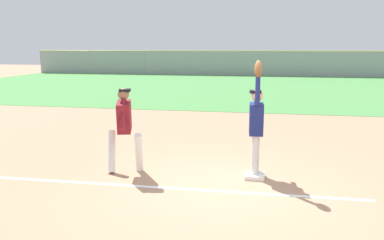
{
  "coord_description": "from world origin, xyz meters",
  "views": [
    {
      "loc": [
        0.62,
        -6.88,
        2.54
      ],
      "look_at": [
        -0.84,
        0.85,
        1.05
      ],
      "focal_mm": 36.89,
      "sensor_mm": 36.0,
      "label": 1
    }
  ],
  "objects_px": {
    "baseball": "(257,93)",
    "parked_car_green": "(155,64)",
    "parked_car_black": "(252,66)",
    "parked_car_red": "(361,66)",
    "runner": "(124,124)",
    "parked_car_tan": "(306,66)",
    "first_base": "(255,176)",
    "parked_car_white": "(204,65)",
    "fielder": "(256,121)"
  },
  "relations": [
    {
      "from": "baseball",
      "to": "parked_car_green",
      "type": "height_order",
      "value": "baseball"
    },
    {
      "from": "parked_car_black",
      "to": "parked_car_red",
      "type": "xyz_separation_m",
      "value": [
        9.79,
        0.85,
        0.0
      ]
    },
    {
      "from": "runner",
      "to": "baseball",
      "type": "bearing_deg",
      "value": -5.87
    },
    {
      "from": "parked_car_black",
      "to": "parked_car_tan",
      "type": "height_order",
      "value": "same"
    },
    {
      "from": "first_base",
      "to": "parked_car_white",
      "type": "relative_size",
      "value": 0.08
    },
    {
      "from": "parked_car_black",
      "to": "fielder",
      "type": "bearing_deg",
      "value": -84.41
    },
    {
      "from": "runner",
      "to": "parked_car_green",
      "type": "distance_m",
      "value": 32.11
    },
    {
      "from": "parked_car_black",
      "to": "parked_car_red",
      "type": "height_order",
      "value": "same"
    },
    {
      "from": "parked_car_white",
      "to": "parked_car_black",
      "type": "height_order",
      "value": "same"
    },
    {
      "from": "first_base",
      "to": "parked_car_white",
      "type": "distance_m",
      "value": 31.28
    },
    {
      "from": "baseball",
      "to": "parked_car_tan",
      "type": "xyz_separation_m",
      "value": [
        3.72,
        30.47,
        -0.96
      ]
    },
    {
      "from": "parked_car_black",
      "to": "parked_car_tan",
      "type": "relative_size",
      "value": 1.0
    },
    {
      "from": "runner",
      "to": "parked_car_red",
      "type": "xyz_separation_m",
      "value": [
        11.14,
        30.93,
        -0.32
      ]
    },
    {
      "from": "parked_car_white",
      "to": "parked_car_red",
      "type": "relative_size",
      "value": 1.01
    },
    {
      "from": "parked_car_red",
      "to": "parked_car_white",
      "type": "bearing_deg",
      "value": 177.47
    },
    {
      "from": "fielder",
      "to": "runner",
      "type": "bearing_deg",
      "value": 1.06
    },
    {
      "from": "fielder",
      "to": "parked_car_red",
      "type": "relative_size",
      "value": 0.51
    },
    {
      "from": "fielder",
      "to": "parked_car_white",
      "type": "bearing_deg",
      "value": -82.95
    },
    {
      "from": "fielder",
      "to": "baseball",
      "type": "distance_m",
      "value": 0.55
    },
    {
      "from": "parked_car_white",
      "to": "parked_car_red",
      "type": "distance_m",
      "value": 14.46
    },
    {
      "from": "baseball",
      "to": "parked_car_tan",
      "type": "distance_m",
      "value": 30.71
    },
    {
      "from": "runner",
      "to": "parked_car_red",
      "type": "bearing_deg",
      "value": 54.77
    },
    {
      "from": "parked_car_white",
      "to": "parked_car_black",
      "type": "xyz_separation_m",
      "value": [
        4.66,
        -0.76,
        0.0
      ]
    },
    {
      "from": "first_base",
      "to": "baseball",
      "type": "xyz_separation_m",
      "value": [
        -0.01,
        0.31,
        1.59
      ]
    },
    {
      "from": "runner",
      "to": "parked_car_tan",
      "type": "bearing_deg",
      "value": 63.04
    },
    {
      "from": "first_base",
      "to": "parked_car_tan",
      "type": "relative_size",
      "value": 0.08
    },
    {
      "from": "first_base",
      "to": "baseball",
      "type": "relative_size",
      "value": 5.14
    },
    {
      "from": "parked_car_green",
      "to": "first_base",
      "type": "bearing_deg",
      "value": -75.1
    },
    {
      "from": "parked_car_green",
      "to": "parked_car_black",
      "type": "bearing_deg",
      "value": -10.08
    },
    {
      "from": "runner",
      "to": "baseball",
      "type": "relative_size",
      "value": 23.24
    },
    {
      "from": "parked_car_tan",
      "to": "runner",
      "type": "bearing_deg",
      "value": -98.79
    },
    {
      "from": "first_base",
      "to": "baseball",
      "type": "height_order",
      "value": "baseball"
    },
    {
      "from": "parked_car_green",
      "to": "parked_car_white",
      "type": "distance_m",
      "value": 4.98
    },
    {
      "from": "baseball",
      "to": "parked_car_red",
      "type": "height_order",
      "value": "baseball"
    },
    {
      "from": "parked_car_black",
      "to": "parked_car_green",
      "type": "bearing_deg",
      "value": 177.64
    },
    {
      "from": "fielder",
      "to": "parked_car_green",
      "type": "relative_size",
      "value": 0.5
    },
    {
      "from": "parked_car_white",
      "to": "parked_car_tan",
      "type": "xyz_separation_m",
      "value": [
        9.62,
        0.07,
        0.0
      ]
    },
    {
      "from": "fielder",
      "to": "parked_car_black",
      "type": "distance_m",
      "value": 29.89
    },
    {
      "from": "parked_car_red",
      "to": "baseball",
      "type": "bearing_deg",
      "value": -108.57
    },
    {
      "from": "parked_car_tan",
      "to": "parked_car_white",
      "type": "bearing_deg",
      "value": -176.85
    },
    {
      "from": "fielder",
      "to": "parked_car_black",
      "type": "bearing_deg",
      "value": -91.48
    },
    {
      "from": "first_base",
      "to": "parked_car_tan",
      "type": "xyz_separation_m",
      "value": [
        3.71,
        30.78,
        0.63
      ]
    },
    {
      "from": "fielder",
      "to": "parked_car_green",
      "type": "height_order",
      "value": "fielder"
    },
    {
      "from": "first_base",
      "to": "baseball",
      "type": "bearing_deg",
      "value": 92.49
    },
    {
      "from": "runner",
      "to": "parked_car_black",
      "type": "height_order",
      "value": "runner"
    },
    {
      "from": "fielder",
      "to": "parked_car_tan",
      "type": "height_order",
      "value": "fielder"
    },
    {
      "from": "first_base",
      "to": "parked_car_green",
      "type": "bearing_deg",
      "value": 109.42
    },
    {
      "from": "baseball",
      "to": "parked_car_white",
      "type": "distance_m",
      "value": 30.99
    },
    {
      "from": "parked_car_white",
      "to": "parked_car_red",
      "type": "bearing_deg",
      "value": 4.81
    },
    {
      "from": "parked_car_white",
      "to": "parked_car_tan",
      "type": "height_order",
      "value": "same"
    }
  ]
}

